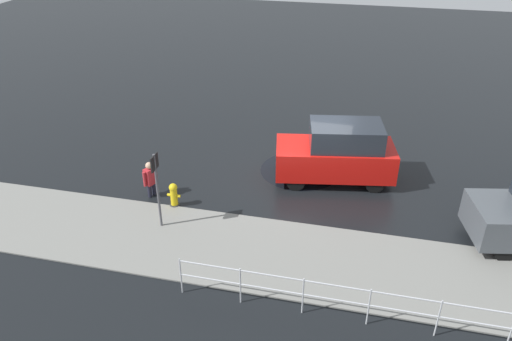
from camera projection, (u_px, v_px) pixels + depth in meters
ground_plane at (309, 180)px, 17.04m from camera, size 60.00×60.00×0.00m
kerb_strip at (288, 257)px, 13.48m from camera, size 24.00×3.20×0.04m
moving_hatchback at (338, 153)px, 16.57m from camera, size 4.14×2.37×2.06m
fire_hydrant at (174, 195)px, 15.47m from camera, size 0.42×0.31×0.80m
pedestrian at (150, 177)px, 15.85m from camera, size 0.36×0.53×1.22m
metal_railing at (336, 295)px, 11.23m from camera, size 7.48×0.04×1.05m
sign_post at (157, 180)px, 13.94m from camera, size 0.07×0.44×2.40m
puddle_patch at (300, 170)px, 17.62m from camera, size 2.80×2.80×0.01m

